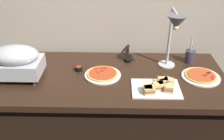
# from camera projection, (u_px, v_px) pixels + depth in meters

# --- Properties ---
(back_wall) EXTENTS (4.40, 0.04, 2.40)m
(back_wall) POSITION_uv_depth(u_px,v_px,m) (109.00, 4.00, 2.32)
(back_wall) COLOR #B7A893
(back_wall) RESTS_ON ground_plane
(buffet_table) EXTENTS (1.90, 0.84, 0.76)m
(buffet_table) POSITION_uv_depth(u_px,v_px,m) (107.00, 112.00, 2.28)
(buffet_table) COLOR black
(buffet_table) RESTS_ON ground_plane
(chafing_dish) EXTENTS (0.38, 0.26, 0.27)m
(chafing_dish) POSITION_uv_depth(u_px,v_px,m) (16.00, 61.00, 2.00)
(chafing_dish) COLOR #B7BABF
(chafing_dish) RESTS_ON buffet_table
(heat_lamp) EXTENTS (0.15, 0.32, 0.50)m
(heat_lamp) POSITION_uv_depth(u_px,v_px,m) (175.00, 28.00, 1.93)
(heat_lamp) COLOR #B7BABF
(heat_lamp) RESTS_ON buffet_table
(pizza_plate_front) EXTENTS (0.29, 0.29, 0.03)m
(pizza_plate_front) POSITION_uv_depth(u_px,v_px,m) (103.00, 74.00, 2.09)
(pizza_plate_front) COLOR white
(pizza_plate_front) RESTS_ON buffet_table
(pizza_plate_center) EXTENTS (0.30, 0.30, 0.03)m
(pizza_plate_center) POSITION_uv_depth(u_px,v_px,m) (201.00, 76.00, 2.06)
(pizza_plate_center) COLOR white
(pizza_plate_center) RESTS_ON buffet_table
(sandwich_platter) EXTENTS (0.35, 0.26, 0.06)m
(sandwich_platter) POSITION_uv_depth(u_px,v_px,m) (158.00, 87.00, 1.91)
(sandwich_platter) COLOR white
(sandwich_platter) RESTS_ON buffet_table
(sauce_cup_near) EXTENTS (0.07, 0.07, 0.03)m
(sauce_cup_near) POSITION_uv_depth(u_px,v_px,m) (128.00, 60.00, 2.30)
(sauce_cup_near) COLOR black
(sauce_cup_near) RESTS_ON buffet_table
(sauce_cup_far) EXTENTS (0.06, 0.06, 0.04)m
(sauce_cup_far) POSITION_uv_depth(u_px,v_px,m) (79.00, 68.00, 2.16)
(sauce_cup_far) COLOR black
(sauce_cup_far) RESTS_ON buffet_table
(utensil_holder) EXTENTS (0.08, 0.08, 0.23)m
(utensil_holder) POSITION_uv_depth(u_px,v_px,m) (190.00, 56.00, 2.27)
(utensil_holder) COLOR #383347
(utensil_holder) RESTS_ON buffet_table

